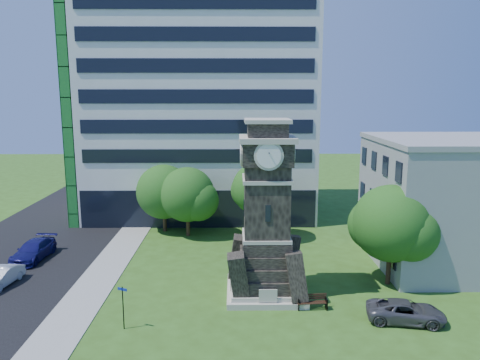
{
  "coord_description": "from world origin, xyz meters",
  "views": [
    {
      "loc": [
        0.88,
        -28.98,
        13.85
      ],
      "look_at": [
        1.25,
        7.9,
        7.04
      ],
      "focal_mm": 35.0,
      "sensor_mm": 36.0,
      "label": 1
    }
  ],
  "objects_px": {
    "clock_tower": "(266,221)",
    "car_east_lot": "(406,312)",
    "car_street_mid": "(1,277)",
    "car_street_north": "(33,250)",
    "park_bench": "(312,301)",
    "street_sign": "(123,303)"
  },
  "relations": [
    {
      "from": "clock_tower",
      "to": "park_bench",
      "type": "xyz_separation_m",
      "value": [
        2.88,
        -2.5,
        -4.75
      ]
    },
    {
      "from": "car_street_mid",
      "to": "car_street_north",
      "type": "bearing_deg",
      "value": 98.66
    },
    {
      "from": "clock_tower",
      "to": "car_east_lot",
      "type": "bearing_deg",
      "value": -27.05
    },
    {
      "from": "park_bench",
      "to": "street_sign",
      "type": "distance_m",
      "value": 12.0
    },
    {
      "from": "car_street_north",
      "to": "street_sign",
      "type": "height_order",
      "value": "street_sign"
    },
    {
      "from": "car_east_lot",
      "to": "car_street_north",
      "type": "bearing_deg",
      "value": 77.55
    },
    {
      "from": "street_sign",
      "to": "car_east_lot",
      "type": "bearing_deg",
      "value": 26.48
    },
    {
      "from": "car_street_mid",
      "to": "car_street_north",
      "type": "xyz_separation_m",
      "value": [
        -0.0,
        5.57,
        0.12
      ]
    },
    {
      "from": "car_east_lot",
      "to": "street_sign",
      "type": "xyz_separation_m",
      "value": [
        -17.18,
        -0.72,
        1.01
      ]
    },
    {
      "from": "park_bench",
      "to": "street_sign",
      "type": "relative_size",
      "value": 0.73
    },
    {
      "from": "car_street_mid",
      "to": "park_bench",
      "type": "height_order",
      "value": "car_street_mid"
    },
    {
      "from": "park_bench",
      "to": "car_street_mid",
      "type": "bearing_deg",
      "value": 165.41
    },
    {
      "from": "clock_tower",
      "to": "street_sign",
      "type": "relative_size",
      "value": 4.58
    },
    {
      "from": "car_street_north",
      "to": "park_bench",
      "type": "xyz_separation_m",
      "value": [
        22.15,
        -9.58,
        -0.24
      ]
    },
    {
      "from": "car_street_north",
      "to": "car_street_mid",
      "type": "bearing_deg",
      "value": -85.82
    },
    {
      "from": "car_street_north",
      "to": "park_bench",
      "type": "distance_m",
      "value": 24.14
    },
    {
      "from": "car_street_mid",
      "to": "car_east_lot",
      "type": "relative_size",
      "value": 0.84
    },
    {
      "from": "clock_tower",
      "to": "park_bench",
      "type": "bearing_deg",
      "value": -40.97
    },
    {
      "from": "park_bench",
      "to": "street_sign",
      "type": "height_order",
      "value": "street_sign"
    },
    {
      "from": "car_east_lot",
      "to": "street_sign",
      "type": "relative_size",
      "value": 1.78
    },
    {
      "from": "car_street_mid",
      "to": "car_east_lot",
      "type": "height_order",
      "value": "car_east_lot"
    },
    {
      "from": "park_bench",
      "to": "car_street_north",
      "type": "bearing_deg",
      "value": 152.27
    }
  ]
}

